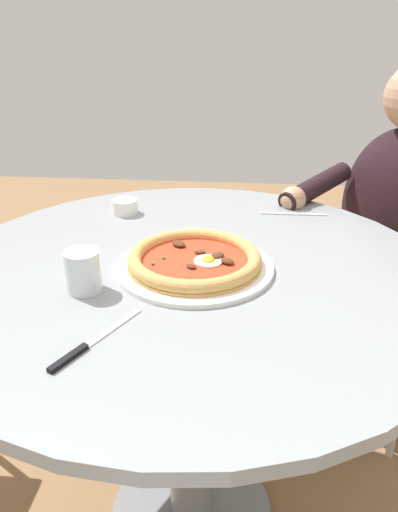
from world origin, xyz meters
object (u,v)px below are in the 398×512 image
at_px(dining_table, 190,329).
at_px(fork_utensil, 293,214).
at_px(pizza_on_plate, 195,261).
at_px(ramekin_capers, 125,206).
at_px(steak_knife, 84,347).
at_px(water_glass, 83,274).
at_px(diner_person, 385,275).

distance_m(dining_table, fork_utensil, 0.43).
xyz_separation_m(pizza_on_plate, ramekin_capers, (0.21, -0.30, 0.00)).
bearing_deg(ramekin_capers, steak_knife, 96.72).
bearing_deg(water_glass, steak_knife, 106.36).
bearing_deg(steak_knife, water_glass, -73.64).
xyz_separation_m(water_glass, diner_person, (-0.73, -0.62, -0.29)).
distance_m(dining_table, pizza_on_plate, 0.17).
height_order(pizza_on_plate, water_glass, water_glass).
bearing_deg(pizza_on_plate, water_glass, 28.33).
height_order(pizza_on_plate, fork_utensil, pizza_on_plate).
bearing_deg(fork_utensil, diner_person, -150.48).
distance_m(pizza_on_plate, water_glass, 0.22).
distance_m(steak_knife, ramekin_capers, 0.60).
distance_m(ramekin_capers, diner_person, 0.82).
relative_size(water_glass, steak_knife, 0.43).
bearing_deg(water_glass, dining_table, -147.18).
bearing_deg(water_glass, ramekin_capers, -87.73).
distance_m(pizza_on_plate, ramekin_capers, 0.37).
relative_size(dining_table, fork_utensil, 6.16).
bearing_deg(ramekin_capers, dining_table, 124.65).
distance_m(dining_table, diner_person, 0.75).
height_order(dining_table, fork_utensil, fork_utensil).
relative_size(dining_table, steak_knife, 5.63).
bearing_deg(diner_person, pizza_on_plate, 43.63).
relative_size(pizza_on_plate, diner_person, 0.29).
distance_m(water_glass, ramekin_capers, 0.41).
xyz_separation_m(ramekin_capers, fork_utensil, (-0.44, -0.03, -0.02)).
relative_size(pizza_on_plate, fork_utensil, 1.88).
bearing_deg(dining_table, diner_person, -137.72).
xyz_separation_m(dining_table, pizza_on_plate, (-0.01, 0.01, 0.17)).
xyz_separation_m(steak_knife, fork_utensil, (-0.37, -0.62, -0.00)).
distance_m(ramekin_capers, fork_utensil, 0.44).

